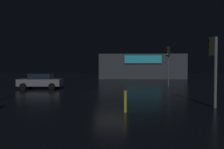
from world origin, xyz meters
TOP-DOWN VIEW (x-y plane):
  - ground_plane at (0.00, 0.00)m, footprint 120.00×120.00m
  - store_building at (4.67, 24.55)m, footprint 15.16×9.59m
  - traffic_signal_main at (5.68, -6.04)m, footprint 0.42×0.42m
  - traffic_signal_opposite at (5.95, 6.01)m, footprint 0.42×0.42m
  - car_near at (-6.76, 2.92)m, footprint 4.06×2.06m
  - bollard_kerb_a at (1.12, -7.41)m, footprint 0.14×0.14m

SIDE VIEW (x-z plane):
  - ground_plane at x=0.00m, z-range 0.00..0.00m
  - bollard_kerb_a at x=1.12m, z-range 0.00..1.01m
  - car_near at x=-6.76m, z-range 0.03..1.50m
  - store_building at x=4.67m, z-range 0.00..4.39m
  - traffic_signal_main at x=5.68m, z-range 0.73..4.37m
  - traffic_signal_opposite at x=5.95m, z-range 1.13..5.42m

